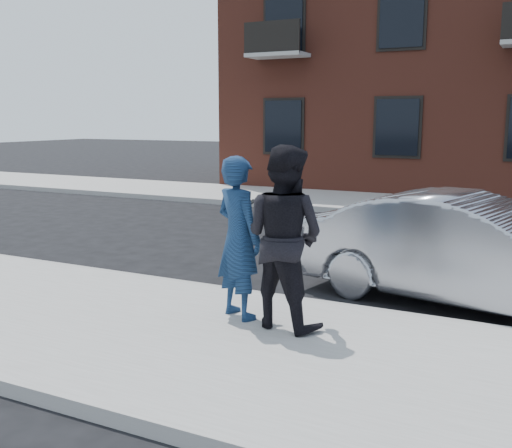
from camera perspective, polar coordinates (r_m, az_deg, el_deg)
The scene contains 6 objects.
ground at distance 6.09m, azimuth 18.30°, elevation -14.64°, with size 100.00×100.00×0.00m, color black.
near_sidewalk at distance 5.83m, azimuth 17.97°, elevation -14.94°, with size 50.00×3.50×0.15m, color gray.
near_curb at distance 7.49m, azimuth 20.09°, elevation -9.37°, with size 50.00×0.10×0.15m, color #999691.
silver_sedan at distance 8.43m, azimuth 19.64°, elevation -2.46°, with size 1.58×4.53×1.49m, color #999BA3.
man_hoodie at distance 7.00m, azimuth -1.67°, elevation -1.31°, with size 0.83×0.71×1.92m.
man_peacoat at distance 6.69m, azimuth 2.67°, elevation -1.25°, with size 1.12×0.94×2.06m.
Camera 1 is at (0.68, -5.51, 2.50)m, focal length 42.00 mm.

